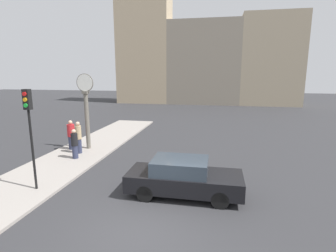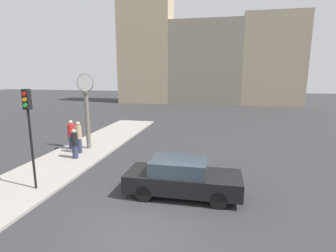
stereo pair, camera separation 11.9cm
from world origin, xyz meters
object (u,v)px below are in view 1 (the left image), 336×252
Objects in this scene: sedan_car at (183,177)px; pedestrian_red_top at (71,135)px; street_clock at (86,109)px; pedestrian_black_jacket at (75,144)px; pedestrian_tan_coat at (79,137)px; traffic_light_near at (29,119)px.

pedestrian_red_top is (-7.35, 4.54, 0.25)m from sedan_car.
street_clock reaches higher than pedestrian_black_jacket.
pedestrian_black_jacket is 1.91m from pedestrian_red_top.
pedestrian_tan_coat is 0.96m from pedestrian_black_jacket.
traffic_light_near is at bearing -80.67° from pedestrian_tan_coat.
street_clock is 2.55× the size of pedestrian_red_top.
pedestrian_tan_coat is at bearing -92.26° from street_clock.
street_clock is (-6.47, 4.91, 1.82)m from sedan_car.
street_clock is (-0.73, 5.68, -0.37)m from traffic_light_near.
sedan_car is 2.71× the size of pedestrian_black_jacket.
street_clock reaches higher than traffic_light_near.
pedestrian_tan_coat reaches higher than pedestrian_red_top.
sedan_car is at bearing -31.68° from pedestrian_red_top.
pedestrian_red_top is (-0.88, -0.38, -1.56)m from street_clock.
sedan_car is 2.46× the size of pedestrian_red_top.
street_clock is at bearing 142.77° from sedan_car.
sedan_car is 6.91m from pedestrian_black_jacket.
traffic_light_near is 2.46× the size of pedestrian_black_jacket.
traffic_light_near is at bearing -82.73° from street_clock.
street_clock is 2.81× the size of pedestrian_black_jacket.
pedestrian_tan_coat reaches higher than pedestrian_black_jacket.
pedestrian_tan_coat is 1.06m from pedestrian_red_top.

